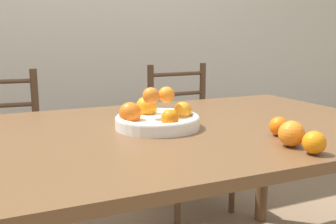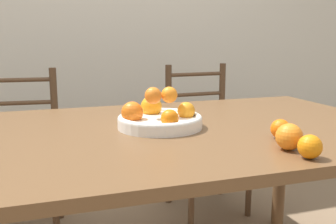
% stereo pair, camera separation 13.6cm
% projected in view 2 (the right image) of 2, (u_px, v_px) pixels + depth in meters
% --- Properties ---
extents(wall_back, '(8.00, 0.06, 2.60)m').
position_uv_depth(wall_back, '(108.00, 5.00, 2.83)').
color(wall_back, beige).
rests_on(wall_back, ground_plane).
extents(dining_table, '(1.67, 1.09, 0.74)m').
position_uv_depth(dining_table, '(186.00, 148.00, 1.49)').
color(dining_table, brown).
rests_on(dining_table, ground_plane).
extents(fruit_bowl, '(0.31, 0.31, 0.15)m').
position_uv_depth(fruit_bowl, '(159.00, 117.00, 1.46)').
color(fruit_bowl, white).
rests_on(fruit_bowl, dining_table).
extents(orange_loose_0, '(0.07, 0.07, 0.07)m').
position_uv_depth(orange_loose_0, '(310.00, 147.00, 1.09)').
color(orange_loose_0, orange).
rests_on(orange_loose_0, dining_table).
extents(orange_loose_1, '(0.07, 0.07, 0.07)m').
position_uv_depth(orange_loose_1, '(280.00, 129.00, 1.30)').
color(orange_loose_1, orange).
rests_on(orange_loose_1, dining_table).
extents(orange_loose_2, '(0.08, 0.08, 0.08)m').
position_uv_depth(orange_loose_2, '(289.00, 137.00, 1.17)').
color(orange_loose_2, orange).
rests_on(orange_loose_2, dining_table).
extents(chair_left, '(0.46, 0.44, 0.90)m').
position_uv_depth(chair_left, '(19.00, 155.00, 2.11)').
color(chair_left, '#513823').
rests_on(chair_left, ground_plane).
extents(chair_right, '(0.44, 0.42, 0.90)m').
position_uv_depth(chair_right, '(205.00, 139.00, 2.45)').
color(chair_right, '#513823').
rests_on(chair_right, ground_plane).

